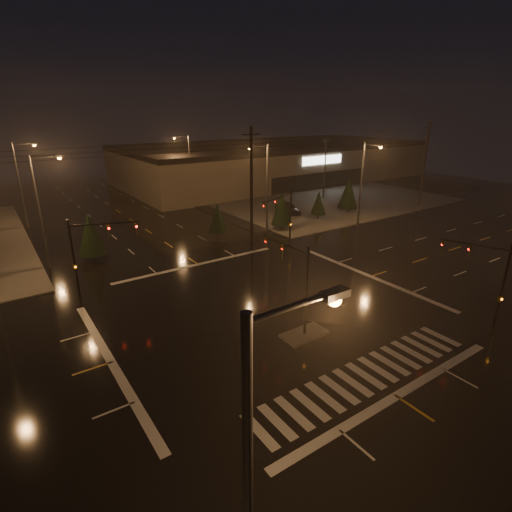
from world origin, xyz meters
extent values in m
plane|color=black|center=(0.00, 0.00, 0.00)|extent=(140.00, 140.00, 0.00)
cube|color=#47443F|center=(30.00, 30.00, 0.06)|extent=(36.00, 36.00, 0.12)
cube|color=#47443F|center=(0.00, -4.00, 0.07)|extent=(3.00, 1.60, 0.15)
cube|color=beige|center=(0.00, -9.00, 0.01)|extent=(15.00, 2.60, 0.01)
cube|color=beige|center=(0.00, -11.00, 0.01)|extent=(16.00, 0.50, 0.01)
cube|color=beige|center=(0.00, 11.00, 0.01)|extent=(16.00, 0.50, 0.01)
cube|color=black|center=(35.00, 28.00, 0.04)|extent=(50.00, 24.00, 0.08)
cube|color=#6C5E4D|center=(35.00, 46.00, 3.50)|extent=(60.00, 28.00, 7.00)
cube|color=black|center=(35.00, 46.00, 6.80)|extent=(60.20, 28.20, 0.80)
cube|color=white|center=(35.00, 31.90, 5.20)|extent=(9.00, 0.20, 1.40)
cube|color=black|center=(35.00, 31.95, 1.60)|extent=(22.00, 0.15, 2.80)
cylinder|color=black|center=(0.00, -4.00, 3.00)|extent=(0.18, 0.18, 6.00)
cylinder|color=black|center=(0.00, -1.75, 5.50)|extent=(0.12, 4.50, 0.12)
imported|color=#594707|center=(0.00, 0.27, 5.45)|extent=(0.16, 0.20, 1.00)
cube|color=#594707|center=(0.00, -4.00, 2.30)|extent=(0.25, 0.18, 0.35)
cylinder|color=black|center=(10.50, 10.50, 3.00)|extent=(0.18, 0.18, 6.00)
cylinder|color=black|center=(8.15, 9.64, 5.50)|extent=(4.74, 1.82, 0.12)
imported|color=#594707|center=(6.04, 8.88, 5.45)|extent=(0.24, 0.22, 1.00)
cube|color=#594707|center=(10.50, 10.50, 2.30)|extent=(0.25, 0.18, 0.35)
cylinder|color=black|center=(-10.50, 10.50, 3.00)|extent=(0.18, 0.18, 6.00)
cylinder|color=black|center=(-8.15, 9.64, 5.50)|extent=(4.74, 1.82, 0.12)
imported|color=#594707|center=(-6.04, 8.88, 5.45)|extent=(0.24, 0.22, 1.00)
cube|color=#594707|center=(-10.50, 10.50, 2.30)|extent=(0.25, 0.18, 0.35)
cylinder|color=black|center=(10.50, -10.50, 3.00)|extent=(0.18, 0.18, 6.00)
cylinder|color=black|center=(9.82, -8.62, 5.50)|extent=(1.48, 3.80, 0.12)
imported|color=#594707|center=(9.20, -6.93, 5.45)|extent=(0.22, 0.24, 1.00)
cube|color=#594707|center=(10.50, -10.50, 2.30)|extent=(0.25, 0.18, 0.35)
cylinder|color=#38383A|center=(-11.50, -15.00, 5.00)|extent=(0.24, 0.24, 10.00)
cylinder|color=#38383A|center=(-10.30, -15.00, 9.80)|extent=(2.40, 0.14, 0.14)
cube|color=#38383A|center=(-9.20, -15.00, 9.75)|extent=(0.70, 0.30, 0.18)
sphere|color=orange|center=(-9.20, -15.00, 9.62)|extent=(0.32, 0.32, 0.32)
cylinder|color=#38383A|center=(-11.50, 18.00, 5.00)|extent=(0.24, 0.24, 10.00)
cylinder|color=#38383A|center=(-10.30, 18.00, 9.80)|extent=(2.40, 0.14, 0.14)
cube|color=#38383A|center=(-9.20, 18.00, 9.75)|extent=(0.70, 0.30, 0.18)
sphere|color=orange|center=(-9.20, 18.00, 9.62)|extent=(0.32, 0.32, 0.32)
cylinder|color=#38383A|center=(-11.50, 34.00, 5.00)|extent=(0.24, 0.24, 10.00)
cylinder|color=#38383A|center=(-10.30, 34.00, 9.80)|extent=(2.40, 0.14, 0.14)
cube|color=#38383A|center=(-9.20, 34.00, 9.75)|extent=(0.70, 0.30, 0.18)
sphere|color=orange|center=(-9.20, 34.00, 9.62)|extent=(0.32, 0.32, 0.32)
cylinder|color=#38383A|center=(11.50, 16.00, 5.00)|extent=(0.24, 0.24, 10.00)
cylinder|color=#38383A|center=(10.30, 16.00, 9.80)|extent=(2.40, 0.14, 0.14)
cube|color=#38383A|center=(9.20, 16.00, 9.75)|extent=(0.70, 0.30, 0.18)
sphere|color=orange|center=(9.20, 16.00, 9.62)|extent=(0.32, 0.32, 0.32)
cylinder|color=#38383A|center=(11.50, 36.00, 5.00)|extent=(0.24, 0.24, 10.00)
cylinder|color=#38383A|center=(10.30, 36.00, 9.80)|extent=(2.40, 0.14, 0.14)
cube|color=#38383A|center=(9.20, 36.00, 9.75)|extent=(0.70, 0.30, 0.18)
sphere|color=orange|center=(9.20, 36.00, 9.62)|extent=(0.32, 0.32, 0.32)
cylinder|color=#38383A|center=(22.00, 11.50, 5.00)|extent=(0.24, 0.24, 10.00)
cylinder|color=#38383A|center=(22.00, 10.30, 9.80)|extent=(0.14, 2.40, 0.14)
cube|color=#38383A|center=(22.00, 9.20, 9.75)|extent=(0.30, 0.70, 0.18)
sphere|color=orange|center=(22.00, 9.20, 9.62)|extent=(0.32, 0.32, 0.32)
cylinder|color=black|center=(8.00, 14.00, 6.00)|extent=(0.32, 0.32, 12.00)
cube|color=black|center=(8.00, 14.00, 11.20)|extent=(2.20, 0.12, 0.12)
cylinder|color=black|center=(38.00, 14.00, 6.00)|extent=(0.32, 0.32, 12.00)
cube|color=black|center=(38.00, 14.00, 11.20)|extent=(2.20, 0.12, 0.12)
cylinder|color=black|center=(13.39, 15.65, 0.35)|extent=(0.18, 0.18, 0.70)
cone|color=black|center=(13.39, 15.65, 2.64)|extent=(2.49, 2.49, 3.89)
cylinder|color=black|center=(20.39, 16.86, 0.35)|extent=(0.18, 0.18, 0.70)
cone|color=black|center=(20.39, 16.86, 2.21)|extent=(1.93, 1.93, 3.02)
cylinder|color=black|center=(26.23, 17.24, 0.35)|extent=(0.18, 0.18, 0.70)
cone|color=black|center=(26.23, 17.24, 2.82)|extent=(2.71, 2.71, 4.24)
cylinder|color=black|center=(-7.73, 17.46, 0.35)|extent=(0.18, 0.18, 0.70)
cone|color=black|center=(-7.73, 17.46, 2.66)|extent=(2.51, 2.51, 3.92)
cylinder|color=black|center=(5.57, 17.12, 0.35)|extent=(0.18, 0.18, 0.70)
cone|color=black|center=(5.57, 17.12, 2.32)|extent=(2.08, 2.08, 3.25)
imported|color=black|center=(18.94, 21.40, 0.79)|extent=(2.57, 4.88, 1.58)
camera|label=1|loc=(-15.06, -20.51, 13.52)|focal=28.00mm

